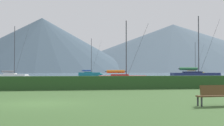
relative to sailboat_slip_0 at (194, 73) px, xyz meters
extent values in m
plane|color=#3D602D|center=(-48.27, -88.07, -0.69)|extent=(1000.00, 1000.00, 0.00)
cube|color=slate|center=(-48.27, 48.93, -0.69)|extent=(320.00, 246.00, 0.00)
cube|color=#284C23|center=(-48.27, -77.07, -0.12)|extent=(80.00, 1.20, 1.14)
cube|color=gold|center=(-0.11, 0.00, -0.14)|extent=(7.10, 2.52, 1.11)
cone|color=gold|center=(3.93, -0.05, -0.14)|extent=(1.22, 0.96, 0.94)
cube|color=gold|center=(-0.52, 0.01, 0.27)|extent=(2.65, 1.73, 0.71)
cylinder|color=#333338|center=(0.49, -0.01, 5.50)|extent=(0.14, 0.14, 11.17)
cylinder|color=#333338|center=(-1.10, 0.01, 1.03)|extent=(3.18, 0.16, 0.12)
cylinder|color=gray|center=(-1.10, 0.01, 1.03)|extent=(2.71, 0.48, 0.44)
cylinder|color=#333338|center=(2.16, -0.03, 5.22)|extent=(3.36, 0.07, 10.62)
cube|color=white|center=(-56.21, -40.75, -0.23)|extent=(6.23, 3.44, 0.93)
cone|color=white|center=(-52.94, -41.60, -0.23)|extent=(1.18, 1.02, 0.79)
cube|color=silver|center=(-56.53, -40.67, 0.11)|extent=(2.48, 1.92, 0.59)
cylinder|color=#333338|center=(-55.72, -40.88, 4.68)|extent=(0.12, 0.12, 9.72)
cylinder|color=#333338|center=(-57.00, -40.54, 0.74)|extent=(2.60, 0.76, 0.10)
cylinder|color=gray|center=(-57.00, -40.54, 0.74)|extent=(2.28, 0.93, 0.37)
cylinder|color=#333338|center=(-54.37, -41.23, 4.43)|extent=(2.73, 0.73, 9.25)
cube|color=#19707A|center=(-37.63, -5.60, -0.16)|extent=(7.06, 3.33, 1.07)
cone|color=#19707A|center=(-33.79, -6.19, -0.16)|extent=(1.29, 1.07, 0.91)
cube|color=#16646E|center=(-38.01, -5.54, 0.23)|extent=(2.74, 1.99, 0.68)
cylinder|color=#333338|center=(-37.05, -5.69, 5.51)|extent=(0.14, 0.14, 11.23)
cylinder|color=#333338|center=(-38.56, -5.46, 0.96)|extent=(3.04, 0.58, 0.12)
cylinder|color=#2847A3|center=(-38.56, -5.46, 0.96)|extent=(2.63, 0.81, 0.43)
cylinder|color=#333338|center=(-35.47, -5.93, 5.23)|extent=(3.20, 0.52, 10.68)
cube|color=red|center=(-39.11, -63.85, -0.21)|extent=(6.38, 2.99, 0.96)
cone|color=red|center=(-35.65, -64.37, -0.21)|extent=(1.16, 0.97, 0.82)
cube|color=#A52020|center=(-39.46, -63.80, 0.14)|extent=(2.47, 1.79, 0.61)
cylinder|color=#333338|center=(-38.59, -63.93, 3.65)|extent=(0.12, 0.12, 7.62)
cylinder|color=#333338|center=(-39.96, -63.72, 0.80)|extent=(2.75, 0.51, 0.11)
cylinder|color=orange|center=(-39.96, -63.72, 0.80)|extent=(2.38, 0.73, 0.39)
cylinder|color=#333338|center=(-37.16, -64.14, 3.46)|extent=(2.89, 0.46, 7.25)
cube|color=navy|center=(-24.21, -53.33, -0.06)|extent=(8.23, 3.62, 1.25)
cone|color=navy|center=(-19.68, -53.85, -0.06)|extent=(1.48, 1.21, 1.07)
cube|color=#1B2449|center=(-24.66, -53.28, 0.39)|extent=(3.16, 2.24, 0.80)
cylinder|color=#333338|center=(-23.53, -53.41, 5.17)|extent=(0.16, 0.16, 10.36)
cylinder|color=#333338|center=(-25.31, -53.20, 1.25)|extent=(3.58, 0.54, 0.14)
cylinder|color=#2D7542|center=(-25.31, -53.20, 1.25)|extent=(3.09, 0.85, 0.50)
cylinder|color=#333338|center=(-21.66, -53.62, 4.91)|extent=(3.77, 0.47, 9.85)
cube|color=brown|center=(-40.34, -90.45, -0.24)|extent=(1.69, 0.58, 0.06)
cube|color=brown|center=(-40.33, -90.63, 0.03)|extent=(1.67, 0.26, 0.45)
cylinder|color=#333338|center=(-41.11, -90.34, -0.47)|extent=(0.08, 0.08, 0.45)
cylinder|color=#333338|center=(-41.08, -90.67, -0.47)|extent=(0.08, 0.08, 0.45)
cone|color=#4C6070|center=(104.03, 291.82, 31.17)|extent=(337.02, 337.02, 63.73)
cone|color=#425666|center=(-64.62, 232.78, 28.13)|extent=(205.15, 205.15, 57.65)
camera|label=1|loc=(-47.31, -103.55, 0.89)|focal=49.97mm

